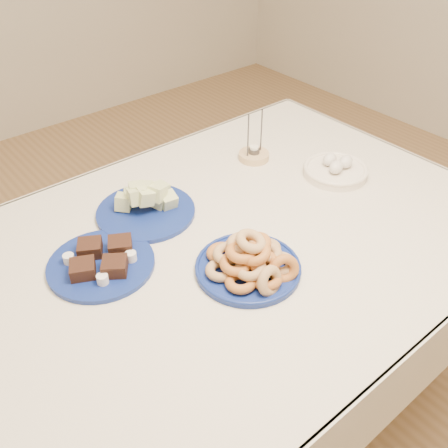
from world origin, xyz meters
The scene contains 7 objects.
ground centered at (0.00, 0.00, 0.00)m, with size 5.00×5.00×0.00m, color olive.
dining_table centered at (0.00, 0.00, 0.64)m, with size 1.71×1.11×0.75m.
donut_platter centered at (0.01, -0.14, 0.78)m, with size 0.27×0.27×0.12m.
melon_plate centered at (-0.05, 0.24, 0.78)m, with size 0.37×0.37×0.10m.
brownie_plate centered at (-0.27, 0.11, 0.77)m, with size 0.36×0.36×0.05m.
candle_holder centered at (0.40, 0.27, 0.77)m, with size 0.11×0.11×0.17m.
egg_bowl centered at (0.53, 0.02, 0.77)m, with size 0.26×0.26×0.07m.
Camera 1 is at (-0.64, -0.82, 1.61)m, focal length 40.00 mm.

